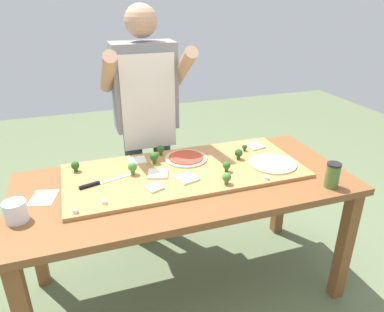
{
  "coord_description": "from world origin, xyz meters",
  "views": [
    {
      "loc": [
        -0.54,
        -1.67,
        1.73
      ],
      "look_at": [
        0.07,
        0.1,
        0.87
      ],
      "focal_mm": 33.8,
      "sensor_mm": 36.0,
      "label": 1
    }
  ],
  "objects": [
    {
      "name": "chefs_knife",
      "position": [
        -0.46,
        0.08,
        0.81
      ],
      "size": [
        0.29,
        0.1,
        0.02
      ],
      "color": "#B7BABF",
      "rests_on": "cutting_board"
    },
    {
      "name": "cheese_crumble_c",
      "position": [
        0.41,
        -0.17,
        0.81
      ],
      "size": [
        0.03,
        0.03,
        0.02
      ],
      "primitive_type": "cube",
      "rotation": [
        0.0,
        0.0,
        0.72
      ],
      "color": "white",
      "rests_on": "cutting_board"
    },
    {
      "name": "cutting_board",
      "position": [
        0.03,
        0.09,
        0.79
      ],
      "size": [
        1.35,
        0.59,
        0.02
      ],
      "primitive_type": "cube",
      "color": "#B27F47",
      "rests_on": "prep_table"
    },
    {
      "name": "pizza_slice_near_right",
      "position": [
        0.56,
        0.26,
        0.81
      ],
      "size": [
        0.12,
        0.12,
        0.01
      ],
      "primitive_type": "cube",
      "rotation": [
        0.0,
        0.0,
        0.22
      ],
      "color": "silver",
      "rests_on": "cutting_board"
    },
    {
      "name": "ground_plane",
      "position": [
        0.0,
        0.0,
        0.0
      ],
      "size": [
        8.0,
        8.0,
        0.0
      ],
      "primitive_type": "plane",
      "color": "#60704C"
    },
    {
      "name": "prep_table",
      "position": [
        0.0,
        0.0,
        0.68
      ],
      "size": [
        1.84,
        0.82,
        0.78
      ],
      "color": "brown",
      "rests_on": "ground"
    },
    {
      "name": "broccoli_floret_center_right",
      "position": [
        0.18,
        -0.14,
        0.84
      ],
      "size": [
        0.05,
        0.05,
        0.07
      ],
      "color": "#487A23",
      "rests_on": "cutting_board"
    },
    {
      "name": "broccoli_floret_front_mid",
      "position": [
        -0.57,
        0.27,
        0.83
      ],
      "size": [
        0.05,
        0.05,
        0.06
      ],
      "color": "#2C5915",
      "rests_on": "cutting_board"
    },
    {
      "name": "broccoli_floret_center_left",
      "position": [
        0.38,
        0.12,
        0.84
      ],
      "size": [
        0.05,
        0.05,
        0.07
      ],
      "color": "#2C5915",
      "rests_on": "cutting_board"
    },
    {
      "name": "pizza_whole_tomato_red",
      "position": [
        0.07,
        0.22,
        0.81
      ],
      "size": [
        0.26,
        0.26,
        0.02
      ],
      "color": "beige",
      "rests_on": "cutting_board"
    },
    {
      "name": "broccoli_floret_back_mid",
      "position": [
        -0.12,
        0.23,
        0.84
      ],
      "size": [
        0.05,
        0.05,
        0.07
      ],
      "color": "#366618",
      "rests_on": "cutting_board"
    },
    {
      "name": "recipe_note",
      "position": [
        -0.74,
        0.06,
        0.78
      ],
      "size": [
        0.15,
        0.18,
        0.0
      ],
      "primitive_type": "cube",
      "rotation": [
        0.0,
        0.0,
        -0.27
      ],
      "color": "white",
      "rests_on": "prep_table"
    },
    {
      "name": "broccoli_floret_back_left",
      "position": [
        -0.06,
        0.33,
        0.84
      ],
      "size": [
        0.05,
        0.05,
        0.07
      ],
      "color": "#366618",
      "rests_on": "cutting_board"
    },
    {
      "name": "pizza_slice_center",
      "position": [
        -0.19,
        -0.07,
        0.81
      ],
      "size": [
        0.1,
        0.1,
        0.01
      ],
      "primitive_type": "cube",
      "rotation": [
        0.0,
        0.0,
        0.36
      ],
      "color": "silver",
      "rests_on": "cutting_board"
    },
    {
      "name": "cheese_crumble_b",
      "position": [
        -0.59,
        -0.17,
        0.81
      ],
      "size": [
        0.03,
        0.03,
        0.02
      ],
      "primitive_type": "cube",
      "rotation": [
        0.0,
        0.0,
        0.86
      ],
      "color": "silver",
      "rests_on": "cutting_board"
    },
    {
      "name": "pizza_slice_far_right",
      "position": [
        -0.21,
        0.29,
        0.81
      ],
      "size": [
        0.1,
        0.1,
        0.01
      ],
      "primitive_type": "cube",
      "rotation": [
        0.0,
        0.0,
        -0.04
      ],
      "color": "silver",
      "rests_on": "cutting_board"
    },
    {
      "name": "broccoli_floret_front_left",
      "position": [
        -0.27,
        0.13,
        0.84
      ],
      "size": [
        0.05,
        0.05,
        0.07
      ],
      "color": "#487A23",
      "rests_on": "cutting_board"
    },
    {
      "name": "sauce_jar",
      "position": [
        0.71,
        -0.32,
        0.85
      ],
      "size": [
        0.07,
        0.07,
        0.14
      ],
      "color": "#517033",
      "rests_on": "prep_table"
    },
    {
      "name": "pizza_slice_far_left",
      "position": [
        -0.0,
        -0.02,
        0.81
      ],
      "size": [
        0.13,
        0.13,
        0.01
      ],
      "primitive_type": "cube",
      "rotation": [
        0.0,
        0.0,
        0.29
      ],
      "color": "silver",
      "rests_on": "cutting_board"
    },
    {
      "name": "broccoli_floret_front_right",
      "position": [
        0.24,
        -0.01,
        0.84
      ],
      "size": [
        0.04,
        0.04,
        0.06
      ],
      "color": "#366618",
      "rests_on": "cutting_board"
    },
    {
      "name": "flour_cup",
      "position": [
        -0.84,
        -0.11,
        0.82
      ],
      "size": [
        0.1,
        0.1,
        0.1
      ],
      "color": "white",
      "rests_on": "prep_table"
    },
    {
      "name": "broccoli_floret_back_right",
      "position": [
        0.47,
        0.22,
        0.82
      ],
      "size": [
        0.03,
        0.03,
        0.04
      ],
      "color": "#2C5915",
      "rests_on": "cutting_board"
    },
    {
      "name": "cheese_crumble_a",
      "position": [
        -0.45,
        -0.13,
        0.81
      ],
      "size": [
        0.03,
        0.03,
        0.02
      ],
      "primitive_type": "cube",
      "rotation": [
        0.0,
        0.0,
        0.93
      ],
      "color": "white",
      "rests_on": "cutting_board"
    },
    {
      "name": "pizza_slice_near_left",
      "position": [
        -0.14,
        0.08,
        0.81
      ],
      "size": [
        0.14,
        0.14,
        0.01
      ],
      "primitive_type": "cube",
      "rotation": [
        0.0,
        0.0,
        -0.31
      ],
      "color": "silver",
      "rests_on": "cutting_board"
    },
    {
      "name": "cook_center",
      "position": [
        -0.08,
        0.59,
        1.0
      ],
      "size": [
        0.54,
        0.39,
        1.67
      ],
      "color": "#333847",
      "rests_on": "ground"
    },
    {
      "name": "pizza_whole_white_garlic",
      "position": [
        0.54,
        -0.01,
        0.81
      ],
      "size": [
        0.28,
        0.28,
        0.02
      ],
      "color": "beige",
      "rests_on": "cutting_board"
    }
  ]
}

